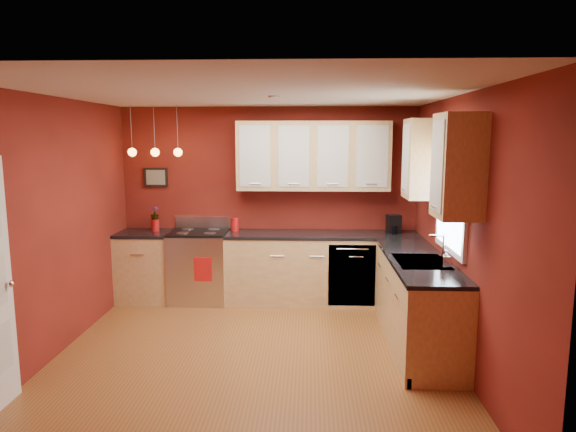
{
  "coord_description": "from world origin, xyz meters",
  "views": [
    {
      "loc": [
        0.55,
        -4.86,
        2.2
      ],
      "look_at": [
        0.31,
        1.0,
        1.29
      ],
      "focal_mm": 32.0,
      "sensor_mm": 36.0,
      "label": 1
    }
  ],
  "objects_px": {
    "red_canister": "(235,224)",
    "sink": "(421,264)",
    "soap_pump": "(446,259)",
    "coffee_maker": "(394,225)",
    "gas_range": "(200,266)"
  },
  "relations": [
    {
      "from": "sink",
      "to": "coffee_maker",
      "type": "bearing_deg",
      "value": 91.4
    },
    {
      "from": "sink",
      "to": "coffee_maker",
      "type": "height_order",
      "value": "sink"
    },
    {
      "from": "coffee_maker",
      "to": "soap_pump",
      "type": "distance_m",
      "value": 1.8
    },
    {
      "from": "sink",
      "to": "soap_pump",
      "type": "xyz_separation_m",
      "value": [
        0.18,
        -0.25,
        0.11
      ]
    },
    {
      "from": "soap_pump",
      "to": "sink",
      "type": "bearing_deg",
      "value": 124.81
    },
    {
      "from": "sink",
      "to": "soap_pump",
      "type": "height_order",
      "value": "sink"
    },
    {
      "from": "sink",
      "to": "red_canister",
      "type": "relative_size",
      "value": 3.99
    },
    {
      "from": "gas_range",
      "to": "sink",
      "type": "distance_m",
      "value": 3.05
    },
    {
      "from": "gas_range",
      "to": "coffee_maker",
      "type": "bearing_deg",
      "value": 0.77
    },
    {
      "from": "sink",
      "to": "coffee_maker",
      "type": "relative_size",
      "value": 2.85
    },
    {
      "from": "red_canister",
      "to": "sink",
      "type": "bearing_deg",
      "value": -37.21
    },
    {
      "from": "sink",
      "to": "red_canister",
      "type": "height_order",
      "value": "sink"
    },
    {
      "from": "sink",
      "to": "red_canister",
      "type": "xyz_separation_m",
      "value": [
        -2.15,
        1.63,
        0.11
      ]
    },
    {
      "from": "sink",
      "to": "soap_pump",
      "type": "distance_m",
      "value": 0.33
    },
    {
      "from": "coffee_maker",
      "to": "gas_range",
      "type": "bearing_deg",
      "value": 166.23
    }
  ]
}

